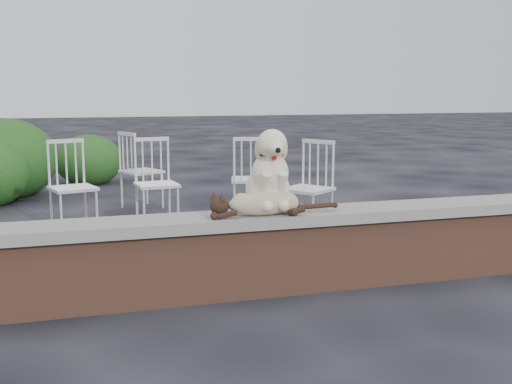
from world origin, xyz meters
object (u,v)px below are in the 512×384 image
object	(u,v)px
dog	(268,169)
chair_b	(157,183)
chair_a	(73,186)
cat	(263,202)
chair_d	(308,188)
chair_c	(250,178)
chair_e	(142,170)

from	to	relation	value
dog	chair_b	size ratio (longest dim) A/B	0.65
chair_a	cat	bearing A→B (deg)	-79.48
chair_b	chair_a	bearing A→B (deg)	174.01
dog	chair_d	world-z (taller)	dog
chair_a	chair_b	world-z (taller)	same
chair_c	chair_b	distance (m)	1.06
dog	chair_a	world-z (taller)	dog
chair_e	chair_c	bearing A→B (deg)	-158.62
cat	chair_e	size ratio (longest dim) A/B	1.19
cat	chair_e	bearing A→B (deg)	100.71
dog	cat	world-z (taller)	dog
cat	chair_c	bearing A→B (deg)	79.48
dog	cat	distance (m)	0.27
chair_d	chair_b	world-z (taller)	same
cat	chair_d	world-z (taller)	chair_d
dog	cat	bearing A→B (deg)	-114.34
dog	cat	xyz separation A→B (m)	(-0.08, -0.15, -0.21)
dog	chair_b	bearing A→B (deg)	105.60
chair_d	chair_b	size ratio (longest dim) A/B	1.00
chair_c	chair_d	distance (m)	0.91
cat	chair_b	distance (m)	2.52
chair_d	chair_b	bearing A→B (deg)	-153.54
cat	chair_a	xyz separation A→B (m)	(-1.26, 2.48, -0.20)
cat	chair_d	distance (m)	2.01
chair_c	chair_a	xyz separation A→B (m)	(-1.91, -0.08, 0.00)
dog	chair_e	distance (m)	3.51
dog	chair_c	size ratio (longest dim) A/B	0.65
chair_c	chair_d	xyz separation A→B (m)	(0.36, -0.83, 0.00)
dog	chair_b	xyz separation A→B (m)	(-0.49, 2.32, -0.41)
chair_e	chair_d	bearing A→B (deg)	-167.29
chair_c	dog	bearing A→B (deg)	91.66
chair_c	chair_d	world-z (taller)	same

